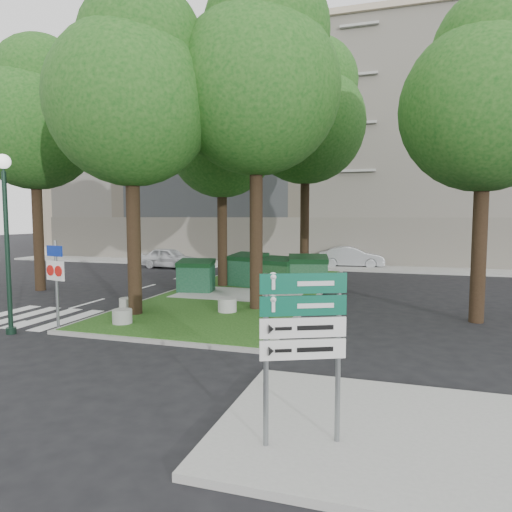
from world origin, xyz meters
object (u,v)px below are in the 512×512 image
at_px(dumpster_b, 248,270).
at_px(dumpster_d, 308,273).
at_px(tree_street_left, 36,114).
at_px(tree_median_mid, 224,133).
at_px(tree_street_right, 489,92).
at_px(bollard_mid, 122,316).
at_px(car_silver, 351,257).
at_px(dumpster_a, 196,276).
at_px(traffic_sign_pole, 56,272).
at_px(tree_median_near_left, 134,87).
at_px(tree_median_near_right, 259,74).
at_px(dumpster_c, 279,274).
at_px(litter_bin, 311,270).
at_px(street_lamp, 6,222).
at_px(car_white, 170,258).
at_px(bollard_left, 127,304).
at_px(bollard_right, 227,305).
at_px(tree_median_far, 308,112).
at_px(directional_sign, 303,331).

height_order(dumpster_b, dumpster_d, dumpster_d).
bearing_deg(tree_street_left, tree_median_mid, 21.80).
bearing_deg(tree_street_right, tree_street_left, 176.73).
xyz_separation_m(bollard_mid, car_silver, (4.97, 18.02, 0.35)).
bearing_deg(dumpster_a, traffic_sign_pole, -110.18).
relative_size(tree_median_mid, tree_street_left, 0.91).
xyz_separation_m(tree_median_near_left, tree_median_mid, (0.50, 6.50, -0.34)).
bearing_deg(traffic_sign_pole, tree_median_near_right, 53.55).
distance_m(dumpster_c, litter_bin, 4.70).
bearing_deg(dumpster_d, tree_street_left, -179.62).
xyz_separation_m(dumpster_b, car_silver, (3.69, 9.95, -0.17)).
height_order(tree_median_near_left, car_silver, tree_median_near_left).
height_order(tree_street_right, dumpster_c, tree_street_right).
relative_size(dumpster_b, dumpster_d, 1.01).
distance_m(dumpster_a, car_silver, 13.21).
height_order(tree_street_right, dumpster_d, tree_street_right).
relative_size(street_lamp, car_white, 1.30).
relative_size(tree_street_right, dumpster_c, 5.61).
bearing_deg(dumpster_a, bollard_left, -107.08).
distance_m(dumpster_d, car_silver, 10.46).
bearing_deg(dumpster_a, dumpster_d, 12.47).
xyz_separation_m(tree_street_left, dumpster_b, (8.55, 3.21, -6.81)).
xyz_separation_m(tree_median_mid, bollard_right, (2.17, -5.40, -6.64)).
distance_m(dumpster_c, dumpster_d, 1.27).
bearing_deg(tree_median_mid, tree_median_far, 43.15).
bearing_deg(bollard_right, tree_street_right, 10.14).
relative_size(tree_median_mid, bollard_right, 16.03).
bearing_deg(tree_median_mid, tree_median_near_right, -56.31).
relative_size(bollard_mid, street_lamp, 0.12).
height_order(tree_median_near_right, directional_sign, tree_median_near_right).
bearing_deg(dumpster_b, bollard_right, -61.38).
bearing_deg(tree_median_near_left, dumpster_a, 90.58).
distance_m(tree_median_mid, dumpster_d, 7.27).
bearing_deg(litter_bin, tree_street_left, -145.91).
bearing_deg(dumpster_d, tree_median_mid, 163.06).
bearing_deg(bollard_left, tree_street_right, 10.60).
relative_size(tree_median_near_left, dumpster_d, 5.64).
height_order(tree_street_right, dumpster_a, tree_street_right).
distance_m(bollard_right, directional_sign, 9.05).
height_order(bollard_left, bollard_mid, bollard_mid).
bearing_deg(tree_street_right, bollard_mid, -159.32).
distance_m(tree_median_near_left, directional_sign, 11.15).
xyz_separation_m(tree_median_mid, street_lamp, (-2.76, -9.45, -3.86)).
relative_size(tree_median_near_right, bollard_left, 20.84).
bearing_deg(street_lamp, bollard_right, 39.40).
bearing_deg(street_lamp, dumpster_d, 54.01).
height_order(tree_street_right, traffic_sign_pole, tree_street_right).
bearing_deg(dumpster_a, car_silver, 58.13).
bearing_deg(dumpster_c, car_white, 161.61).
xyz_separation_m(bollard_mid, directional_sign, (6.51, -5.48, 1.39)).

